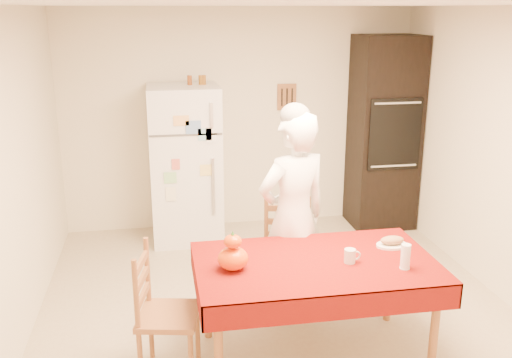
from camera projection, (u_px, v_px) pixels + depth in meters
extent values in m
plane|color=tan|center=(280.00, 316.00, 4.77)|extent=(4.50, 4.50, 0.00)
cube|color=beige|center=(239.00, 120.00, 6.53)|extent=(4.00, 0.02, 2.50)
cube|color=beige|center=(402.00, 326.00, 2.28)|extent=(4.00, 0.02, 2.50)
cube|color=beige|center=(9.00, 186.00, 4.08)|extent=(0.02, 4.50, 2.50)
cube|color=white|center=(284.00, 4.00, 4.05)|extent=(4.00, 4.50, 0.02)
cube|color=brown|center=(287.00, 97.00, 6.54)|extent=(0.22, 0.02, 0.30)
cube|color=white|center=(185.00, 164.00, 6.19)|extent=(0.75, 0.70, 1.70)
cube|color=silver|center=(212.00, 115.00, 5.71)|extent=(0.03, 0.03, 0.25)
cube|color=silver|center=(213.00, 186.00, 5.93)|extent=(0.03, 0.03, 0.60)
cube|color=black|center=(384.00, 133.00, 6.54)|extent=(0.70, 0.60, 2.20)
cube|color=black|center=(395.00, 135.00, 6.24)|extent=(0.59, 0.02, 0.80)
cylinder|color=brown|center=(219.00, 353.00, 3.64)|extent=(0.06, 0.06, 0.71)
cylinder|color=brown|center=(207.00, 296.00, 4.38)|extent=(0.06, 0.06, 0.71)
cylinder|color=brown|center=(434.00, 332.00, 3.89)|extent=(0.06, 0.06, 0.71)
cylinder|color=brown|center=(389.00, 280.00, 4.62)|extent=(0.06, 0.06, 0.71)
cube|color=brown|center=(316.00, 265.00, 4.03)|extent=(1.60, 0.90, 0.04)
cube|color=#610508|center=(316.00, 262.00, 4.02)|extent=(1.70, 1.00, 0.01)
cylinder|color=brown|center=(264.00, 293.00, 4.71)|extent=(0.04, 0.04, 0.43)
cylinder|color=brown|center=(266.00, 275.00, 5.03)|extent=(0.04, 0.04, 0.43)
cylinder|color=brown|center=(308.00, 294.00, 4.69)|extent=(0.04, 0.04, 0.43)
cylinder|color=brown|center=(307.00, 276.00, 5.01)|extent=(0.04, 0.04, 0.43)
cube|color=brown|center=(286.00, 259.00, 4.79)|extent=(0.50, 0.49, 0.04)
cube|color=brown|center=(287.00, 224.00, 4.88)|extent=(0.36, 0.11, 0.50)
cylinder|color=brown|center=(198.00, 332.00, 4.14)|extent=(0.04, 0.04, 0.43)
cylinder|color=brown|center=(151.00, 331.00, 4.15)|extent=(0.04, 0.04, 0.43)
cube|color=brown|center=(169.00, 316.00, 3.91)|extent=(0.47, 0.49, 0.04)
cube|color=brown|center=(142.00, 282.00, 3.84)|extent=(0.10, 0.36, 0.50)
imported|color=white|center=(293.00, 218.00, 4.55)|extent=(0.73, 0.60, 1.73)
cylinder|color=silver|center=(350.00, 256.00, 3.98)|extent=(0.08, 0.08, 0.10)
ellipsoid|color=#E84805|center=(233.00, 258.00, 3.87)|extent=(0.21, 0.21, 0.16)
ellipsoid|color=#D25A04|center=(233.00, 241.00, 3.84)|extent=(0.12, 0.12, 0.09)
cylinder|color=white|center=(405.00, 257.00, 3.88)|extent=(0.07, 0.07, 0.18)
cylinder|color=white|center=(392.00, 245.00, 4.27)|extent=(0.24, 0.24, 0.02)
ellipsoid|color=#AA8554|center=(392.00, 240.00, 4.25)|extent=(0.18, 0.10, 0.06)
cylinder|color=brown|center=(190.00, 80.00, 5.99)|extent=(0.05, 0.05, 0.10)
cylinder|color=brown|center=(201.00, 80.00, 6.01)|extent=(0.05, 0.05, 0.10)
cylinder|color=brown|center=(204.00, 80.00, 6.02)|extent=(0.05, 0.05, 0.10)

